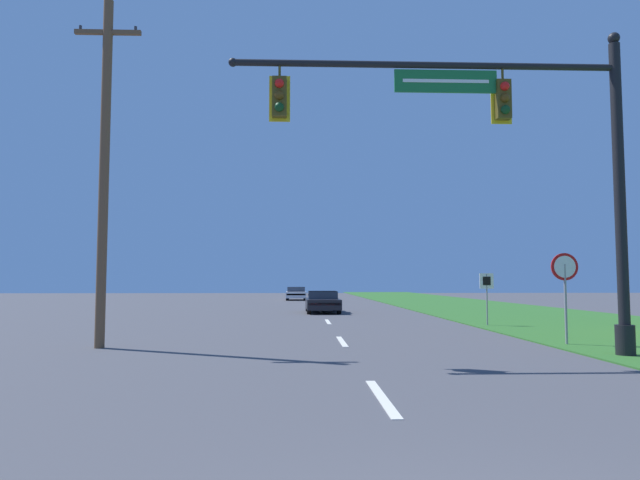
% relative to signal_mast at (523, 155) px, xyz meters
% --- Properties ---
extents(grass_verge_right, '(10.00, 110.00, 0.04)m').
position_rel_signal_mast_xyz_m(grass_verge_right, '(6.43, 19.55, -4.75)').
color(grass_verge_right, '#2D6626').
rests_on(grass_verge_right, ground).
extents(road_center_line, '(0.16, 34.80, 0.01)m').
position_rel_signal_mast_xyz_m(road_center_line, '(-4.07, 11.55, -4.76)').
color(road_center_line, silver).
rests_on(road_center_line, ground).
extents(signal_mast, '(9.57, 0.47, 7.78)m').
position_rel_signal_mast_xyz_m(signal_mast, '(0.00, 0.00, 0.00)').
color(signal_mast, black).
rests_on(signal_mast, grass_verge_right).
extents(car_ahead, '(1.87, 4.38, 1.19)m').
position_rel_signal_mast_xyz_m(car_ahead, '(-4.00, 18.83, -4.17)').
color(car_ahead, black).
rests_on(car_ahead, ground).
extents(far_car, '(1.82, 4.48, 1.19)m').
position_rel_signal_mast_xyz_m(far_car, '(-5.57, 39.74, -4.16)').
color(far_car, black).
rests_on(far_car, ground).
extents(stop_sign, '(0.76, 0.07, 2.50)m').
position_rel_signal_mast_xyz_m(stop_sign, '(2.03, 2.32, -2.91)').
color(stop_sign, gray).
rests_on(stop_sign, grass_verge_right).
extents(route_sign_post, '(0.55, 0.06, 2.03)m').
position_rel_signal_mast_xyz_m(route_sign_post, '(2.07, 9.03, -3.24)').
color(route_sign_post, gray).
rests_on(route_sign_post, grass_verge_right).
extents(utility_pole_near, '(1.80, 0.26, 9.50)m').
position_rel_signal_mast_xyz_m(utility_pole_near, '(-10.60, 2.21, 0.14)').
color(utility_pole_near, brown).
rests_on(utility_pole_near, ground).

